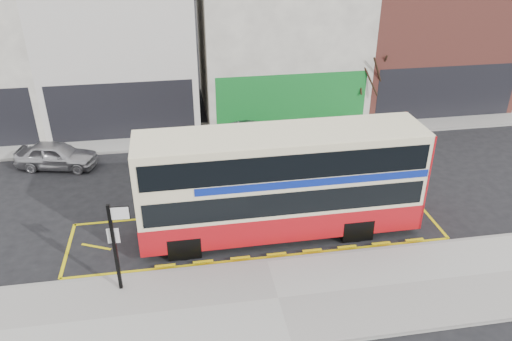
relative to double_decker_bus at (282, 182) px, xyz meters
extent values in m
plane|color=black|center=(-0.87, -1.45, -2.17)|extent=(120.00, 120.00, 0.00)
cube|color=#A4A29B|center=(-0.87, -3.75, -2.09)|extent=(40.00, 4.00, 0.15)
cube|color=gray|center=(-0.87, -1.83, -2.09)|extent=(40.00, 0.15, 0.15)
cube|color=#A4A29B|center=(-0.87, 9.55, -2.09)|extent=(50.00, 3.00, 0.15)
cube|color=silver|center=(-6.37, 13.55, 2.33)|extent=(8.00, 8.00, 9.00)
cube|color=black|center=(-6.37, 9.57, -0.57)|extent=(7.36, 0.06, 3.20)
cube|color=black|center=(-6.37, 9.59, -0.77)|extent=(5.60, 0.04, 2.00)
cube|color=white|center=(2.63, 13.55, 2.08)|extent=(9.00, 8.00, 8.50)
cube|color=#15782A|center=(2.63, 9.57, -0.57)|extent=(8.28, 0.06, 3.20)
cube|color=black|center=(2.63, 9.59, -0.77)|extent=(6.30, 0.04, 2.00)
cube|color=#9D4B3F|center=(11.63, 13.55, 1.58)|extent=(9.00, 8.00, 7.50)
cube|color=black|center=(11.63, 9.57, -0.57)|extent=(8.28, 0.06, 3.20)
cube|color=black|center=(11.63, 9.59, -0.77)|extent=(6.30, 0.04, 2.00)
cube|color=beige|center=(-0.03, 0.00, 0.05)|extent=(10.29, 2.39, 3.78)
cube|color=#AC0D14|center=(-0.03, 0.00, -1.33)|extent=(10.33, 2.43, 1.03)
cube|color=#AC0D14|center=(5.08, 0.03, 0.05)|extent=(0.07, 2.38, 3.78)
cube|color=black|center=(-0.03, 0.00, -0.20)|extent=(9.88, 2.45, 0.89)
cube|color=black|center=(-0.03, 0.00, 1.20)|extent=(9.88, 2.45, 0.93)
cube|color=navy|center=(0.90, 0.01, 0.54)|extent=(8.24, 2.43, 0.28)
cube|color=black|center=(-5.15, -0.03, -0.44)|extent=(0.07, 2.15, 1.49)
cube|color=black|center=(-5.15, -0.03, 1.20)|extent=(0.07, 2.15, 0.93)
cube|color=black|center=(-5.14, -0.03, 0.45)|extent=(0.06, 1.64, 0.33)
cube|color=beige|center=(-0.03, 0.00, 1.90)|extent=(10.29, 2.30, 0.11)
cylinder|color=black|center=(-3.67, -1.07, -1.70)|extent=(0.94, 0.27, 0.93)
cylinder|color=black|center=(-3.68, 1.03, -1.70)|extent=(0.94, 0.27, 0.93)
cylinder|color=black|center=(2.68, -1.03, -1.70)|extent=(0.94, 0.27, 0.93)
cylinder|color=black|center=(2.67, 1.06, -1.70)|extent=(0.94, 0.27, 0.93)
cube|color=black|center=(-5.77, -2.46, -0.44)|extent=(0.11, 0.11, 3.14)
cube|color=white|center=(-5.46, -2.47, 0.81)|extent=(0.57, 0.07, 0.46)
cube|color=white|center=(-5.77, -2.39, -0.03)|extent=(0.37, 0.05, 0.52)
imported|color=#A3A2A7|center=(-9.36, 6.97, -1.53)|extent=(3.98, 2.30, 1.27)
imported|color=#42464A|center=(0.16, 7.46, -1.50)|extent=(4.16, 1.77, 1.34)
imported|color=silver|center=(5.39, 7.28, -1.55)|extent=(4.55, 2.83, 1.23)
cylinder|color=black|center=(7.10, 9.99, -1.22)|extent=(0.24, 0.24, 1.89)
camera|label=1|loc=(-3.53, -15.44, 8.86)|focal=35.00mm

